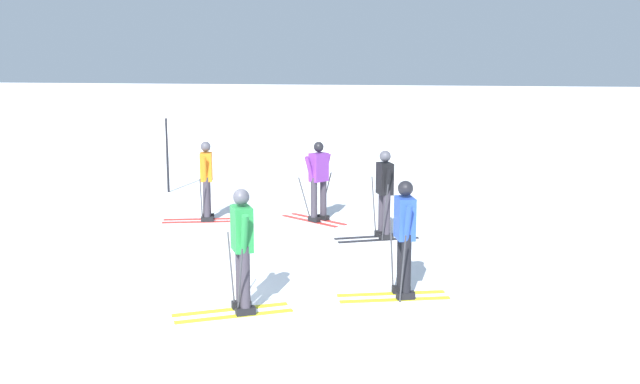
# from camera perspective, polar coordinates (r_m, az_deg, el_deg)

# --- Properties ---
(ground_plane) EXTENTS (120.00, 120.00, 0.00)m
(ground_plane) POSITION_cam_1_polar(r_m,az_deg,el_deg) (10.26, -11.87, -9.07)
(ground_plane) COLOR white
(far_snow_ridge) EXTENTS (80.00, 6.37, 2.26)m
(far_snow_ridge) POSITION_cam_1_polar(r_m,az_deg,el_deg) (30.80, 4.49, 6.13)
(far_snow_ridge) COLOR white
(far_snow_ridge) RESTS_ON ground
(skier_orange) EXTENTS (1.64, 0.97, 1.71)m
(skier_orange) POSITION_cam_1_polar(r_m,az_deg,el_deg) (15.44, -9.00, 1.05)
(skier_orange) COLOR red
(skier_orange) RESTS_ON ground
(skier_green) EXTENTS (1.57, 1.12, 1.71)m
(skier_green) POSITION_cam_1_polar(r_m,az_deg,el_deg) (9.71, -6.23, -4.37)
(skier_green) COLOR gold
(skier_green) RESTS_ON ground
(skier_black) EXTENTS (1.60, 1.02, 1.71)m
(skier_black) POSITION_cam_1_polar(r_m,az_deg,el_deg) (13.77, 5.09, 0.03)
(skier_black) COLOR black
(skier_black) RESTS_ON ground
(skier_purple) EXTENTS (1.55, 1.17, 1.71)m
(skier_purple) POSITION_cam_1_polar(r_m,az_deg,el_deg) (15.19, -0.13, 1.03)
(skier_purple) COLOR red
(skier_purple) RESTS_ON ground
(skier_blue) EXTENTS (1.63, 0.96, 1.71)m
(skier_blue) POSITION_cam_1_polar(r_m,az_deg,el_deg) (10.36, 6.65, -3.44)
(skier_blue) COLOR gold
(skier_blue) RESTS_ON ground
(trail_marker_pole) EXTENTS (0.06, 0.06, 1.93)m
(trail_marker_pole) POSITION_cam_1_polar(r_m,az_deg,el_deg) (19.07, -11.99, 2.85)
(trail_marker_pole) COLOR black
(trail_marker_pole) RESTS_ON ground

